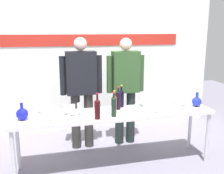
{
  "coord_description": "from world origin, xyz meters",
  "views": [
    {
      "loc": [
        -0.82,
        -3.17,
        1.85
      ],
      "look_at": [
        0.0,
        0.15,
        1.07
      ],
      "focal_mm": 41.55,
      "sensor_mm": 36.0,
      "label": 1
    }
  ],
  "objects": [
    {
      "name": "wine_glass_left_4",
      "position": [
        -0.85,
        -0.16,
        0.87
      ],
      "size": [
        0.06,
        0.06,
        0.15
      ],
      "color": "white",
      "rests_on": "display_table"
    },
    {
      "name": "ground_plane",
      "position": [
        0.0,
        0.0,
        0.0
      ],
      "size": [
        10.0,
        10.0,
        0.0
      ],
      "primitive_type": "plane",
      "color": "gray"
    },
    {
      "name": "back_wall",
      "position": [
        0.0,
        1.51,
        1.5
      ],
      "size": [
        4.53,
        0.11,
        3.0
      ],
      "color": "white",
      "rests_on": "ground"
    },
    {
      "name": "wine_glass_left_1",
      "position": [
        -0.47,
        -0.01,
        0.88
      ],
      "size": [
        0.06,
        0.06,
        0.16
      ],
      "color": "white",
      "rests_on": "display_table"
    },
    {
      "name": "decanter_blue_right",
      "position": [
        1.21,
        -0.01,
        0.83
      ],
      "size": [
        0.14,
        0.14,
        0.21
      ],
      "color": "#1D2CA1",
      "rests_on": "display_table"
    },
    {
      "name": "wine_bottle_4",
      "position": [
        0.15,
        0.22,
        0.9
      ],
      "size": [
        0.07,
        0.07,
        0.32
      ],
      "color": "black",
      "rests_on": "display_table"
    },
    {
      "name": "decanter_blue_left",
      "position": [
        -1.16,
        -0.01,
        0.84
      ],
      "size": [
        0.15,
        0.15,
        0.22
      ],
      "color": "#171BB7",
      "rests_on": "display_table"
    },
    {
      "name": "wine_glass_left_3",
      "position": [
        -0.63,
        0.05,
        0.86
      ],
      "size": [
        0.07,
        0.07,
        0.14
      ],
      "color": "white",
      "rests_on": "display_table"
    },
    {
      "name": "presenter_right",
      "position": [
        0.35,
        0.68,
        0.98
      ],
      "size": [
        0.61,
        0.22,
        1.71
      ],
      "color": "black",
      "rests_on": "ground"
    },
    {
      "name": "wine_glass_right_4",
      "position": [
        0.44,
        0.11,
        0.87
      ],
      "size": [
        0.07,
        0.07,
        0.15
      ],
      "color": "white",
      "rests_on": "display_table"
    },
    {
      "name": "wine_glass_right_2",
      "position": [
        0.61,
        0.18,
        0.88
      ],
      "size": [
        0.06,
        0.06,
        0.17
      ],
      "color": "white",
      "rests_on": "display_table"
    },
    {
      "name": "wine_glass_left_2",
      "position": [
        -0.56,
        -0.03,
        0.87
      ],
      "size": [
        0.07,
        0.07,
        0.16
      ],
      "color": "white",
      "rests_on": "display_table"
    },
    {
      "name": "wine_glass_right_3",
      "position": [
        0.94,
        0.14,
        0.85
      ],
      "size": [
        0.06,
        0.06,
        0.13
      ],
      "color": "white",
      "rests_on": "display_table"
    },
    {
      "name": "wine_glass_right_0",
      "position": [
        0.52,
        -0.15,
        0.86
      ],
      "size": [
        0.07,
        0.07,
        0.14
      ],
      "color": "white",
      "rests_on": "display_table"
    },
    {
      "name": "wine_glass_right_5",
      "position": [
        1.04,
        0.04,
        0.86
      ],
      "size": [
        0.07,
        0.07,
        0.14
      ],
      "color": "white",
      "rests_on": "display_table"
    },
    {
      "name": "wine_bottle_2",
      "position": [
        -0.27,
        -0.19,
        0.9
      ],
      "size": [
        0.07,
        0.07,
        0.33
      ],
      "color": "#33090C",
      "rests_on": "display_table"
    },
    {
      "name": "wine_bottle_0",
      "position": [
        -0.01,
        -0.01,
        0.89
      ],
      "size": [
        0.06,
        0.06,
        0.31
      ],
      "color": "#563714",
      "rests_on": "display_table"
    },
    {
      "name": "wine_glass_left_0",
      "position": [
        -0.98,
        0.19,
        0.88
      ],
      "size": [
        0.06,
        0.06,
        0.17
      ],
      "color": "white",
      "rests_on": "display_table"
    },
    {
      "name": "wine_bottle_3",
      "position": [
        -0.05,
        -0.15,
        0.9
      ],
      "size": [
        0.06,
        0.06,
        0.32
      ],
      "color": "black",
      "rests_on": "display_table"
    },
    {
      "name": "wine_glass_right_1",
      "position": [
        0.45,
        0.21,
        0.87
      ],
      "size": [
        0.06,
        0.06,
        0.15
      ],
      "color": "white",
      "rests_on": "display_table"
    },
    {
      "name": "presenter_left",
      "position": [
        -0.35,
        0.68,
        1.0
      ],
      "size": [
        0.64,
        0.22,
        1.73
      ],
      "color": "#322F2D",
      "rests_on": "ground"
    },
    {
      "name": "wine_bottle_1",
      "position": [
        0.08,
        0.12,
        0.9
      ],
      "size": [
        0.06,
        0.06,
        0.32
      ],
      "color": "black",
      "rests_on": "display_table"
    },
    {
      "name": "display_table",
      "position": [
        0.0,
        0.0,
        0.7
      ],
      "size": [
        2.67,
        0.56,
        0.76
      ],
      "color": "silver",
      "rests_on": "ground"
    }
  ]
}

